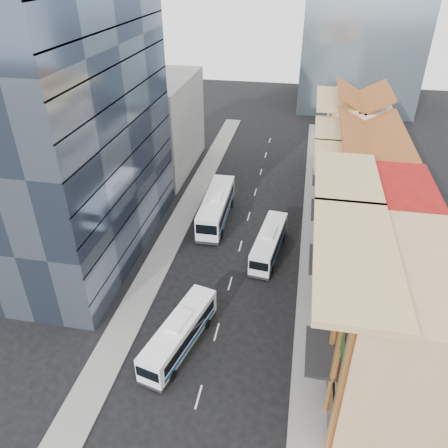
% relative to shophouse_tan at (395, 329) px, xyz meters
% --- Properties ---
extents(ground, '(200.00, 200.00, 0.00)m').
position_rel_shophouse_tan_xyz_m(ground, '(-14.00, -5.00, -6.00)').
color(ground, black).
rests_on(ground, ground).
extents(sidewalk_right, '(3.00, 90.00, 0.15)m').
position_rel_shophouse_tan_xyz_m(sidewalk_right, '(-5.50, 17.00, -5.92)').
color(sidewalk_right, slate).
rests_on(sidewalk_right, ground).
extents(sidewalk_left, '(3.00, 90.00, 0.15)m').
position_rel_shophouse_tan_xyz_m(sidewalk_left, '(-22.50, 17.00, -5.92)').
color(sidewalk_left, slate).
rests_on(sidewalk_left, ground).
extents(shophouse_tan, '(8.00, 14.00, 12.00)m').
position_rel_shophouse_tan_xyz_m(shophouse_tan, '(0.00, 0.00, 0.00)').
color(shophouse_tan, tan).
rests_on(shophouse_tan, ground).
extents(shophouse_red, '(8.00, 10.00, 12.00)m').
position_rel_shophouse_tan_xyz_m(shophouse_red, '(0.00, 12.00, 0.00)').
color(shophouse_red, maroon).
rests_on(shophouse_red, ground).
extents(shophouse_cream_near, '(8.00, 9.00, 10.00)m').
position_rel_shophouse_tan_xyz_m(shophouse_cream_near, '(0.00, 21.50, -1.00)').
color(shophouse_cream_near, beige).
rests_on(shophouse_cream_near, ground).
extents(shophouse_cream_mid, '(8.00, 9.00, 10.00)m').
position_rel_shophouse_tan_xyz_m(shophouse_cream_mid, '(0.00, 30.50, -1.00)').
color(shophouse_cream_mid, beige).
rests_on(shophouse_cream_mid, ground).
extents(shophouse_cream_far, '(8.00, 12.00, 11.00)m').
position_rel_shophouse_tan_xyz_m(shophouse_cream_far, '(0.00, 41.00, -0.50)').
color(shophouse_cream_far, beige).
rests_on(shophouse_cream_far, ground).
extents(office_tower, '(12.00, 26.00, 30.00)m').
position_rel_shophouse_tan_xyz_m(office_tower, '(-31.00, 14.00, 9.00)').
color(office_tower, '#38445A').
rests_on(office_tower, ground).
extents(office_block_far, '(10.00, 18.00, 14.00)m').
position_rel_shophouse_tan_xyz_m(office_block_far, '(-30.00, 37.00, 1.00)').
color(office_block_far, gray).
rests_on(office_block_far, ground).
extents(bus_left_near, '(4.67, 10.35, 3.23)m').
position_rel_shophouse_tan_xyz_m(bus_left_near, '(-16.76, 0.70, -4.38)').
color(bus_left_near, white).
rests_on(bus_left_near, ground).
extents(bus_left_far, '(3.06, 12.34, 3.94)m').
position_rel_shophouse_tan_xyz_m(bus_left_far, '(-17.98, 22.31, -4.03)').
color(bus_left_far, white).
rests_on(bus_left_far, ground).
extents(bus_right, '(3.50, 10.27, 3.23)m').
position_rel_shophouse_tan_xyz_m(bus_right, '(-10.61, 16.00, -4.39)').
color(bus_right, white).
rests_on(bus_right, ground).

